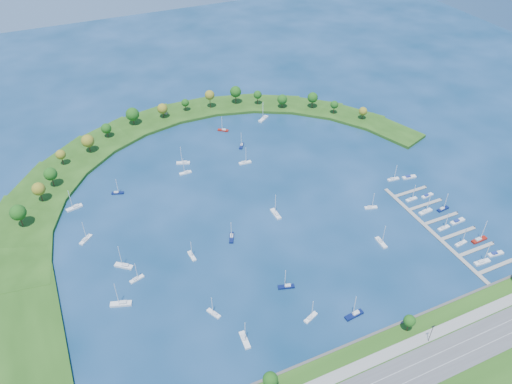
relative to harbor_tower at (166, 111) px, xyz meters
name	(u,v)px	position (x,y,z in m)	size (l,w,h in m)	color
ground	(252,205)	(15.47, -118.61, -4.11)	(700.00, 700.00, 0.00)	#082A47
breakwater	(150,177)	(-30.85, -69.89, -3.12)	(286.74, 247.64, 2.00)	#1F4512
breakwater_trees	(168,126)	(-6.60, -31.44, 6.14)	(237.32, 92.17, 14.03)	#382314
harbor_tower	(166,111)	(0.00, 0.00, 0.00)	(2.60, 2.60, 4.12)	gray
dock_system	(443,228)	(100.77, -179.61, -3.76)	(24.28, 82.00, 1.60)	gray
moored_boat_0	(311,317)	(6.95, -201.80, -3.23)	(7.73, 4.71, 11.00)	white
moored_boat_1	(245,339)	(-24.31, -200.41, -3.17)	(3.22, 9.10, 13.11)	white
moored_boat_2	(214,313)	(-31.34, -181.97, -3.24)	(4.99, 7.37, 10.61)	white
moored_boat_3	(232,237)	(-5.44, -139.61, -3.22)	(5.37, 8.17, 11.71)	#0A1544
moored_boat_4	(242,145)	(34.30, -60.02, -3.24)	(5.83, 7.34, 10.91)	#0A1544
moored_boat_5	(245,162)	(28.46, -79.13, -3.22)	(8.11, 2.86, 11.69)	white
moored_boat_6	(137,279)	(-57.73, -147.52, -3.25)	(7.44, 3.90, 10.53)	white
moored_boat_7	(121,303)	(-67.76, -159.48, -3.14)	(10.01, 5.64, 14.19)	white
moored_boat_8	(263,118)	(62.77, -33.63, -3.13)	(9.63, 7.83, 14.41)	white
moored_boat_9	(381,242)	(63.71, -175.22, -3.19)	(2.81, 8.64, 12.55)	white
moored_boat_10	(371,207)	(75.41, -149.28, -3.25)	(7.44, 3.97, 10.53)	white
moored_boat_11	(185,172)	(-9.37, -73.94, -3.23)	(7.64, 2.22, 11.20)	white
moored_boat_12	(124,266)	(-61.40, -136.61, -3.15)	(8.84, 7.94, 13.69)	white
moored_boat_13	(276,214)	(24.03, -132.26, -3.16)	(2.66, 9.26, 13.58)	white
moored_boat_14	(86,239)	(-75.39, -109.54, -3.21)	(7.63, 7.19, 12.05)	white
moored_boat_15	(286,286)	(5.28, -181.43, -3.22)	(8.20, 4.39, 11.61)	#0A1544
moored_boat_16	(74,207)	(-76.83, -80.34, -3.17)	(9.38, 4.42, 13.30)	white
moored_boat_17	(183,162)	(-7.26, -63.10, -3.19)	(8.75, 5.31, 12.45)	white
moored_boat_18	(354,314)	(25.27, -208.60, -3.17)	(9.29, 3.38, 13.37)	#0A1544
moored_boat_19	(117,192)	(-51.83, -76.71, -3.25)	(7.27, 4.29, 10.33)	#0A1544
moored_boat_20	(223,130)	(30.50, -36.17, -3.23)	(7.35, 6.36, 11.23)	maroon
moored_boat_21	(192,255)	(-28.77, -143.73, -3.24)	(2.55, 7.46, 10.79)	white
docked_boat_0	(482,262)	(100.98, -207.62, -3.19)	(8.80, 2.99, 12.73)	white
docked_boat_1	(495,254)	(111.45, -206.04, -3.48)	(8.69, 3.32, 1.73)	white
docked_boat_2	(461,243)	(101.01, -192.85, -3.25)	(7.32, 2.73, 10.51)	white
docked_boat_3	(479,239)	(111.47, -194.83, -3.17)	(9.15, 2.82, 13.35)	maroon
docked_boat_4	(444,227)	(101.01, -179.83, -3.24)	(7.36, 2.47, 10.65)	white
docked_boat_5	(457,221)	(111.44, -178.81, -3.44)	(9.02, 2.88, 1.82)	white
docked_boat_6	(426,211)	(100.98, -165.04, -3.19)	(8.71, 3.20, 12.53)	white
docked_boat_7	(443,208)	(111.50, -167.16, -3.23)	(7.79, 2.90, 11.19)	#0A1544
docked_boat_8	(411,199)	(101.01, -152.76, -3.25)	(7.20, 2.23, 10.49)	white
docked_boat_9	(427,196)	(111.46, -153.98, -3.53)	(7.93, 2.86, 1.58)	white
docked_boat_10	(393,179)	(103.41, -132.51, -3.24)	(7.50, 2.83, 10.76)	white
docked_boat_11	(409,177)	(113.35, -134.87, -3.46)	(8.97, 3.76, 1.77)	white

